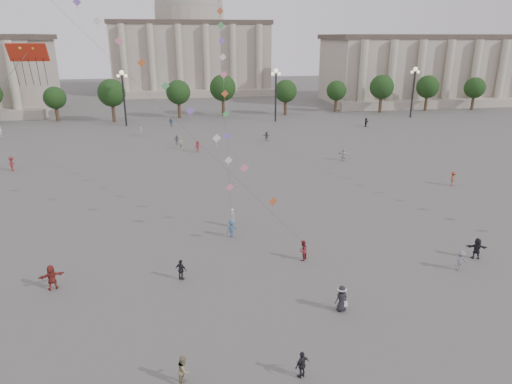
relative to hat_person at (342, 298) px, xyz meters
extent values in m
plane|color=#4F4D4A|center=(-5.16, -1.80, -0.92)|extent=(360.00, 360.00, 0.00)
cube|color=#A89A8D|center=(69.84, 93.20, 7.08)|extent=(80.00, 22.00, 16.00)
cube|color=#4A3E36|center=(69.84, 93.20, 15.68)|extent=(81.60, 22.44, 1.20)
cube|color=#A89A8D|center=(69.84, 80.20, 0.08)|extent=(84.00, 4.00, 2.00)
cube|color=#A89A8D|center=(-5.16, 128.20, 9.08)|extent=(46.00, 30.00, 20.00)
cube|color=#4A3E36|center=(-5.16, 128.20, 19.68)|extent=(46.92, 30.60, 1.20)
cube|color=#A89A8D|center=(-5.16, 111.20, 0.08)|extent=(48.30, 4.00, 2.00)
cylinder|color=#A89A8D|center=(-5.16, 128.20, 21.58)|extent=(21.00, 21.00, 5.00)
sphere|color=#99978B|center=(-5.16, 128.20, 24.08)|extent=(21.00, 21.00, 21.00)
cylinder|color=#372A1B|center=(-35.16, 76.20, 0.84)|extent=(0.70, 0.70, 3.52)
sphere|color=black|center=(-35.16, 76.20, 4.52)|extent=(5.12, 5.12, 5.12)
cylinder|color=#372A1B|center=(-23.16, 76.20, 0.84)|extent=(0.70, 0.70, 3.52)
sphere|color=black|center=(-23.16, 76.20, 4.52)|extent=(5.12, 5.12, 5.12)
cylinder|color=#372A1B|center=(-11.16, 76.20, 0.84)|extent=(0.70, 0.70, 3.52)
sphere|color=black|center=(-11.16, 76.20, 4.52)|extent=(5.12, 5.12, 5.12)
cylinder|color=#372A1B|center=(0.84, 76.20, 0.84)|extent=(0.70, 0.70, 3.52)
sphere|color=black|center=(0.84, 76.20, 4.52)|extent=(5.12, 5.12, 5.12)
cylinder|color=#372A1B|center=(12.84, 76.20, 0.84)|extent=(0.70, 0.70, 3.52)
sphere|color=black|center=(12.84, 76.20, 4.52)|extent=(5.12, 5.12, 5.12)
cylinder|color=#372A1B|center=(24.84, 76.20, 0.84)|extent=(0.70, 0.70, 3.52)
sphere|color=black|center=(24.84, 76.20, 4.52)|extent=(5.12, 5.12, 5.12)
cylinder|color=#372A1B|center=(36.84, 76.20, 0.84)|extent=(0.70, 0.70, 3.52)
sphere|color=black|center=(36.84, 76.20, 4.52)|extent=(5.12, 5.12, 5.12)
cylinder|color=#372A1B|center=(48.84, 76.20, 0.84)|extent=(0.70, 0.70, 3.52)
sphere|color=black|center=(48.84, 76.20, 4.52)|extent=(5.12, 5.12, 5.12)
cylinder|color=#372A1B|center=(60.84, 76.20, 0.84)|extent=(0.70, 0.70, 3.52)
sphere|color=black|center=(60.84, 76.20, 4.52)|extent=(5.12, 5.12, 5.12)
cylinder|color=#262628|center=(-20.16, 68.20, 4.08)|extent=(0.36, 0.36, 10.00)
sphere|color=#FFE5B2|center=(-20.16, 68.20, 9.28)|extent=(0.90, 0.90, 0.90)
sphere|color=#FFE5B2|center=(-20.86, 68.20, 8.68)|extent=(0.60, 0.60, 0.60)
sphere|color=#FFE5B2|center=(-19.46, 68.20, 8.68)|extent=(0.60, 0.60, 0.60)
cylinder|color=#262628|center=(9.84, 68.20, 4.08)|extent=(0.36, 0.36, 10.00)
sphere|color=#FFE5B2|center=(9.84, 68.20, 9.28)|extent=(0.90, 0.90, 0.90)
sphere|color=#FFE5B2|center=(9.14, 68.20, 8.68)|extent=(0.60, 0.60, 0.60)
sphere|color=#FFE5B2|center=(10.54, 68.20, 8.68)|extent=(0.60, 0.60, 0.60)
cylinder|color=#262628|center=(39.84, 68.20, 4.08)|extent=(0.36, 0.36, 10.00)
sphere|color=#FFE5B2|center=(39.84, 68.20, 9.28)|extent=(0.90, 0.90, 0.90)
sphere|color=#FFE5B2|center=(39.14, 68.20, 8.68)|extent=(0.60, 0.60, 0.60)
sphere|color=#FFE5B2|center=(40.54, 68.20, 8.68)|extent=(0.60, 0.60, 0.60)
imported|color=#3A6183|center=(-11.44, 66.20, -0.10)|extent=(1.03, 0.72, 1.63)
imported|color=black|center=(13.05, 5.26, -0.05)|extent=(1.68, 1.02, 1.73)
imported|color=silver|center=(-16.60, 57.57, -0.11)|extent=(1.07, 1.55, 1.61)
imported|color=slate|center=(10.64, 3.64, -0.11)|extent=(1.17, 0.86, 1.62)
imported|color=silver|center=(12.99, 35.88, -0.04)|extent=(1.59, 1.41, 1.75)
imported|color=brown|center=(21.81, 22.76, -0.06)|extent=(1.14, 1.28, 1.71)
imported|color=black|center=(26.07, 59.52, -0.04)|extent=(1.49, 1.54, 1.75)
imported|color=silver|center=(-40.84, 61.25, 0.01)|extent=(0.55, 0.74, 1.85)
imported|color=#5E5D62|center=(4.67, 50.58, -0.17)|extent=(1.39, 1.17, 1.50)
imported|color=beige|center=(-5.30, 14.79, -0.02)|extent=(0.67, 0.77, 1.79)
imported|color=slate|center=(-10.36, 49.97, -0.12)|extent=(0.96, 0.46, 1.59)
imported|color=maroon|center=(-31.67, 38.02, 0.04)|extent=(0.79, 1.28, 1.91)
imported|color=gray|center=(-10.05, -4.92, -0.09)|extent=(0.80, 0.93, 1.65)
imported|color=gray|center=(-9.68, 46.72, 0.02)|extent=(0.70, 0.81, 1.87)
imported|color=maroon|center=(-7.22, 44.22, -0.05)|extent=(1.26, 0.96, 1.72)
imported|color=black|center=(-10.09, 5.69, -0.13)|extent=(0.98, 0.84, 1.58)
imported|color=maroon|center=(-18.97, 5.86, 0.00)|extent=(1.78, 1.10, 1.83)
imported|color=black|center=(-4.04, -5.45, -0.15)|extent=(0.97, 0.76, 1.53)
imported|color=maroon|center=(-0.62, 7.23, -0.09)|extent=(1.00, 1.02, 1.66)
imported|color=#37587D|center=(-5.64, 12.47, -0.11)|extent=(1.20, 1.07, 1.61)
imported|color=black|center=(0.00, 0.00, -0.03)|extent=(0.98, 0.78, 1.77)
cone|color=white|center=(0.00, 0.00, 0.70)|extent=(0.52, 0.52, 0.14)
cylinder|color=white|center=(0.00, 0.00, 0.64)|extent=(0.60, 0.60, 0.02)
cube|color=white|center=(0.25, -0.15, -0.37)|extent=(0.22, 0.10, 0.35)
cube|color=#B02612|center=(-17.99, 4.94, 14.98)|extent=(2.22, 0.62, 1.02)
cube|color=#1A8F36|center=(-18.34, 4.90, 15.23)|extent=(0.36, 0.21, 0.34)
cube|color=#1E52A4|center=(-17.64, 4.90, 15.23)|extent=(0.36, 0.21, 0.34)
sphere|color=yellow|center=(-18.34, 4.86, 15.23)|extent=(0.20, 0.20, 0.20)
sphere|color=yellow|center=(-17.64, 4.86, 15.23)|extent=(0.20, 0.20, 0.20)
cube|color=#C2572D|center=(-2.64, 9.24, 3.42)|extent=(0.76, 0.25, 0.76)
cube|color=pink|center=(-4.66, 11.26, 5.70)|extent=(0.76, 0.25, 0.76)
cube|color=white|center=(-6.67, 13.27, 7.81)|extent=(0.76, 0.25, 0.76)
cube|color=#8661C3|center=(-8.69, 15.28, 9.81)|extent=(0.76, 0.25, 0.76)
cube|color=#4CA55D|center=(-10.71, 17.30, 11.73)|extent=(0.76, 0.25, 0.76)
cube|color=#C2572D|center=(-12.73, 19.31, 13.60)|extent=(0.76, 0.25, 0.76)
cube|color=pink|center=(-14.75, 21.32, 15.43)|extent=(0.76, 0.25, 0.76)
cube|color=white|center=(-16.76, 23.34, 17.21)|extent=(0.76, 0.25, 0.76)
cube|color=#8661C3|center=(-18.78, 25.35, 18.96)|extent=(0.76, 0.25, 0.76)
cube|color=pink|center=(-5.54, 14.20, 3.11)|extent=(0.76, 0.25, 0.76)
cube|color=white|center=(-5.44, 15.94, 5.14)|extent=(0.76, 0.25, 0.76)
cube|color=#8661C3|center=(-5.34, 17.68, 7.02)|extent=(0.76, 0.25, 0.76)
cube|color=#4CA55D|center=(-5.23, 19.42, 8.80)|extent=(0.76, 0.25, 0.76)
cube|color=#C2572D|center=(-5.13, 21.15, 10.52)|extent=(0.76, 0.25, 0.76)
cube|color=pink|center=(-5.03, 22.89, 12.18)|extent=(0.76, 0.25, 0.76)
cube|color=white|center=(-4.93, 24.63, 13.80)|extent=(0.76, 0.25, 0.76)
cube|color=#8661C3|center=(-4.83, 26.37, 15.39)|extent=(0.76, 0.25, 0.76)
cube|color=#4CA55D|center=(-4.72, 28.10, 16.95)|extent=(0.76, 0.25, 0.76)
cube|color=#C2572D|center=(-4.62, 29.84, 18.49)|extent=(0.76, 0.25, 0.76)
camera|label=1|loc=(-9.55, -24.09, 15.86)|focal=32.00mm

